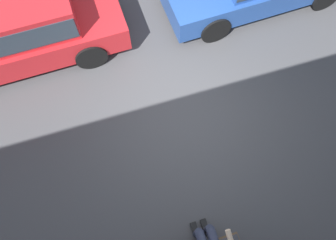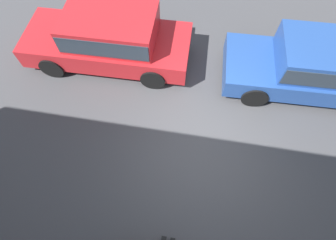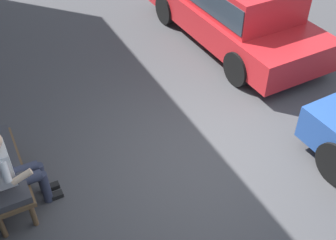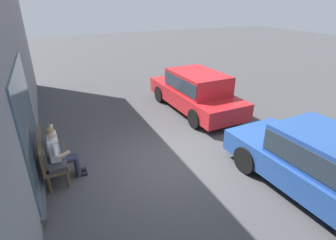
{
  "view_description": "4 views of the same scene",
  "coord_description": "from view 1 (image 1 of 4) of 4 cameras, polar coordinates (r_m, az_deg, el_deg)",
  "views": [
    {
      "loc": [
        1.15,
        2.6,
        5.92
      ],
      "look_at": [
        0.49,
        0.48,
        0.75
      ],
      "focal_mm": 35.0,
      "sensor_mm": 36.0,
      "label": 1
    },
    {
      "loc": [
        0.41,
        2.6,
        5.85
      ],
      "look_at": [
        0.84,
        0.05,
        1.09
      ],
      "focal_mm": 28.0,
      "sensor_mm": 36.0,
      "label": 2
    },
    {
      "loc": [
        -3.67,
        2.6,
        4.61
      ],
      "look_at": [
        0.08,
        0.66,
        1.02
      ],
      "focal_mm": 45.0,
      "sensor_mm": 36.0,
      "label": 3
    },
    {
      "loc": [
        -5.22,
        2.6,
        3.88
      ],
      "look_at": [
        0.0,
        0.16,
        1.23
      ],
      "focal_mm": 28.0,
      "sensor_mm": 36.0,
      "label": 4
    }
  ],
  "objects": [
    {
      "name": "ground_plane",
      "position": [
        6.57,
        2.8,
        2.29
      ],
      "size": [
        60.0,
        60.0,
        0.0
      ],
      "primitive_type": "plane",
      "color": "#424244"
    },
    {
      "name": "parked_car_mid",
      "position": [
        7.27,
        -25.77,
        14.6
      ],
      "size": [
        4.5,
        1.91,
        1.5
      ],
      "color": "red",
      "rests_on": "ground_plane"
    }
  ]
}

